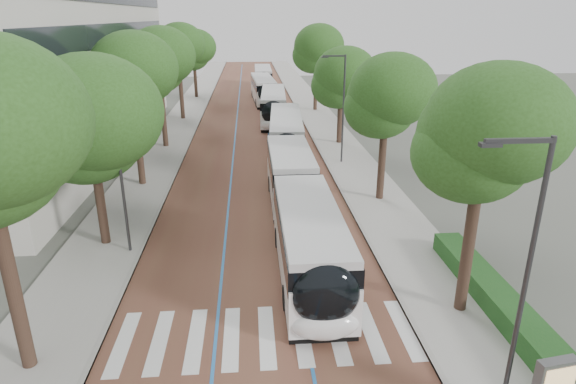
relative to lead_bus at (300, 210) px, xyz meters
name	(u,v)px	position (x,y,z in m)	size (l,w,h in m)	color
ground	(262,355)	(-2.18, -8.75, -1.63)	(160.00, 160.00, 0.00)	#51544C
road	(251,118)	(-2.18, 31.25, -1.62)	(11.00, 140.00, 0.02)	brown
sidewalk_left	(183,119)	(-9.68, 31.25, -1.57)	(4.00, 140.00, 0.12)	#9B9992
sidewalk_right	(318,117)	(5.32, 31.25, -1.57)	(4.00, 140.00, 0.12)	#9B9992
kerb_left	(201,118)	(-7.78, 31.25, -1.57)	(0.20, 140.00, 0.14)	gray
kerb_right	(301,117)	(3.42, 31.25, -1.57)	(0.20, 140.00, 0.14)	gray
zebra_crossing	(267,335)	(-1.98, -7.75, -1.60)	(10.55, 3.60, 0.01)	silver
lane_line_left	(237,118)	(-3.78, 31.25, -1.60)	(0.12, 126.00, 0.01)	#2469B4
lane_line_right	(266,118)	(-0.58, 31.25, -1.60)	(0.12, 126.00, 0.01)	#2469B4
office_building	(7,65)	(-21.66, 19.25, 5.37)	(18.11, 40.00, 14.00)	#A5A299
hedge	(524,329)	(6.92, -8.75, -1.11)	(1.20, 14.00, 0.80)	#17451A
streetlight_near	(523,263)	(4.44, -11.75, 3.19)	(1.82, 0.20, 8.00)	#313134
streetlight_far	(341,101)	(4.44, 13.25, 3.19)	(1.82, 0.20, 8.00)	#313134
lamp_post_left	(120,171)	(-8.28, -0.75, 2.49)	(0.14, 0.14, 8.00)	#313134
trees_left	(149,73)	(-9.68, 14.90, 5.13)	(6.28, 60.58, 9.86)	black
trees_right	(348,74)	(5.52, 16.61, 4.72)	(5.79, 47.30, 9.38)	black
lead_bus	(300,210)	(0.00, 0.00, 0.00)	(2.57, 18.40, 3.20)	black
bus_queued_0	(286,136)	(0.51, 15.74, 0.00)	(3.27, 12.53, 3.20)	white
bus_queued_1	(273,107)	(0.19, 29.09, 0.00)	(3.17, 12.51, 3.20)	white
bus_queued_2	(263,90)	(-0.47, 41.52, 0.00)	(3.15, 12.51, 3.20)	white
bus_queued_3	(263,78)	(-0.11, 54.39, 0.00)	(2.68, 12.43, 3.20)	white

